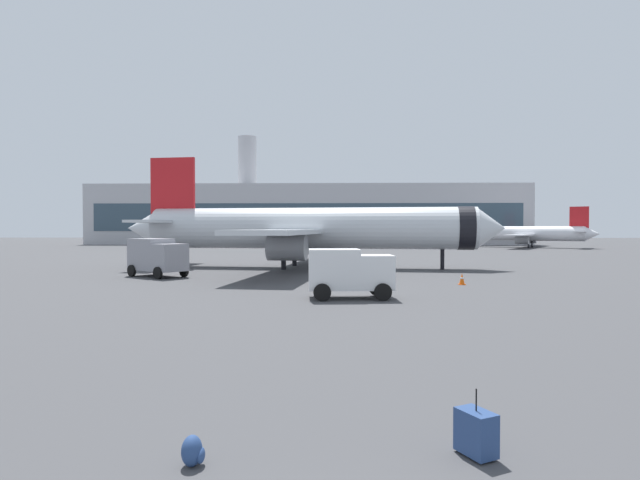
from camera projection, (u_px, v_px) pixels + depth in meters
airplane_at_gate at (308, 229)px, 48.74m from camera, size 35.76×32.35×10.50m
airplane_taxiing at (523, 234)px, 100.47m from camera, size 23.69×21.89×7.64m
service_truck at (157, 256)px, 39.85m from camera, size 5.16×4.63×2.90m
cargo_van at (349, 271)px, 27.55m from camera, size 4.52×2.57×2.60m
safety_cone_near at (383, 279)px, 34.73m from camera, size 0.44×0.44×0.70m
safety_cone_mid at (462, 279)px, 34.29m from camera, size 0.44×0.44×0.76m
rolling_suitcase at (476, 432)px, 8.48m from camera, size 0.65×0.75×1.10m
traveller_backpack at (193, 451)px, 8.13m from camera, size 0.36×0.40×0.48m
terminal_building at (308, 215)px, 125.65m from camera, size 99.94×19.94×25.65m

